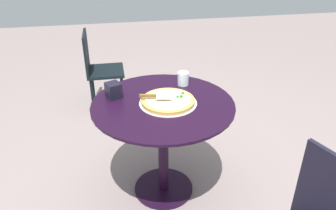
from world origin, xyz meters
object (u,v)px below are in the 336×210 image
(pizza_on_tray, at_px, (168,101))
(drinking_cup, at_px, (183,79))
(patio_chair_far, at_px, (98,66))
(napkin_dispenser, at_px, (113,90))
(pizza_server, at_px, (155,96))
(patio_table, at_px, (163,126))

(pizza_on_tray, height_order, drinking_cup, drinking_cup)
(patio_chair_far, bearing_deg, drinking_cup, 29.55)
(napkin_dispenser, bearing_deg, patio_chair_far, 162.68)
(pizza_server, height_order, drinking_cup, drinking_cup)
(pizza_on_tray, height_order, napkin_dispenser, napkin_dispenser)
(patio_table, height_order, pizza_on_tray, pizza_on_tray)
(patio_table, relative_size, napkin_dispenser, 9.10)
(pizza_on_tray, bearing_deg, pizza_server, -97.19)
(drinking_cup, bearing_deg, napkin_dispenser, -77.73)
(pizza_on_tray, height_order, patio_chair_far, patio_chair_far)
(patio_table, xyz_separation_m, pizza_server, (-0.00, -0.05, 0.23))
(drinking_cup, distance_m, napkin_dispenser, 0.52)
(drinking_cup, relative_size, patio_chair_far, 0.11)
(pizza_on_tray, bearing_deg, patio_chair_far, -160.93)
(patio_table, distance_m, patio_chair_far, 1.46)
(drinking_cup, bearing_deg, pizza_server, -43.99)
(pizza_on_tray, bearing_deg, drinking_cup, 148.43)
(napkin_dispenser, height_order, patio_chair_far, napkin_dispenser)
(patio_table, bearing_deg, pizza_server, -93.07)
(patio_table, bearing_deg, patio_chair_far, -162.05)
(napkin_dispenser, bearing_deg, drinking_cup, 78.79)
(pizza_on_tray, xyz_separation_m, patio_chair_far, (-1.39, -0.48, -0.27))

